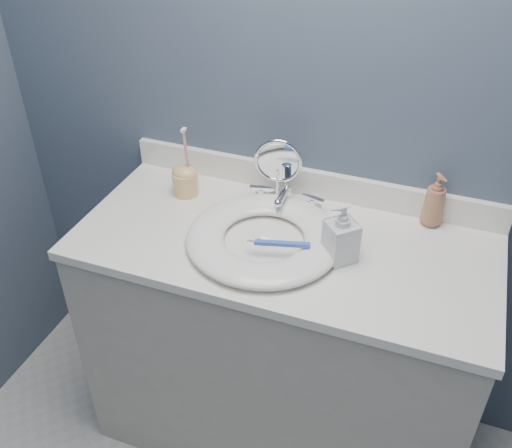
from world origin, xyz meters
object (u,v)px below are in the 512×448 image
at_px(soap_bottle_amber, 435,200).
at_px(toothbrush_holder, 185,179).
at_px(makeup_mirror, 278,168).
at_px(soap_bottle_clear, 342,233).

height_order(soap_bottle_amber, toothbrush_holder, toothbrush_holder).
xyz_separation_m(soap_bottle_amber, toothbrush_holder, (-0.76, -0.11, -0.03)).
height_order(makeup_mirror, soap_bottle_amber, makeup_mirror).
relative_size(soap_bottle_amber, soap_bottle_clear, 0.96).
xyz_separation_m(makeup_mirror, soap_bottle_clear, (0.25, -0.21, -0.03)).
bearing_deg(soap_bottle_clear, soap_bottle_amber, 96.47).
relative_size(makeup_mirror, soap_bottle_clear, 1.24).
xyz_separation_m(makeup_mirror, toothbrush_holder, (-0.29, -0.06, -0.07)).
bearing_deg(soap_bottle_clear, makeup_mirror, -173.26).
distance_m(soap_bottle_clear, toothbrush_holder, 0.57).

